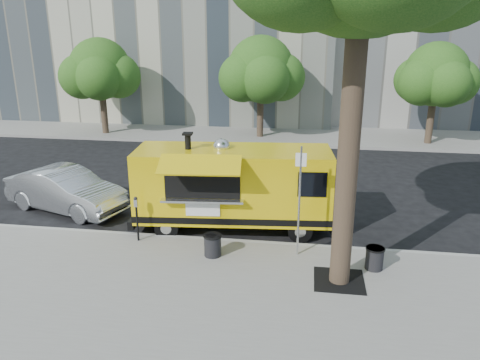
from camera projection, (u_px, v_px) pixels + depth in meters
The scene contains 14 objects.
ground at pixel (248, 232), 14.36m from camera, with size 120.00×120.00×0.00m, color black.
sidewalk at pixel (225, 302), 10.58m from camera, with size 60.00×6.00×0.15m, color gray.
curb at pixel (244, 243), 13.46m from camera, with size 60.00×0.14×0.16m, color #999993.
far_sidewalk at pixel (279, 135), 27.03m from camera, with size 60.00×5.00×0.15m, color gray.
tree_well at pixel (339, 280), 11.32m from camera, with size 1.20×1.20×0.02m, color black.
far_tree_a at pixel (100, 69), 26.16m from camera, with size 3.42×3.42×5.36m.
far_tree_b at pixel (261, 69), 25.26m from camera, with size 3.60×3.60×5.50m.
far_tree_c at pixel (436, 75), 23.75m from camera, with size 3.24×3.24×5.21m.
sign_post at pixel (300, 195), 12.11m from camera, with size 0.28×0.06×3.00m.
parking_meter at pixel (137, 213), 13.21m from camera, with size 0.11×0.11×1.33m.
food_truck at pixel (232, 186), 14.15m from camera, with size 6.29×3.24×3.01m.
sedan at pixel (66, 190), 15.87m from camera, with size 1.54×4.40×1.45m, color silver.
trash_bin_left at pixel (213, 245), 12.48m from camera, with size 0.49×0.49×0.59m.
trash_bin_right at pixel (375, 257), 11.79m from camera, with size 0.49×0.49×0.58m.
Camera 1 is at (1.70, -13.05, 5.98)m, focal length 35.00 mm.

